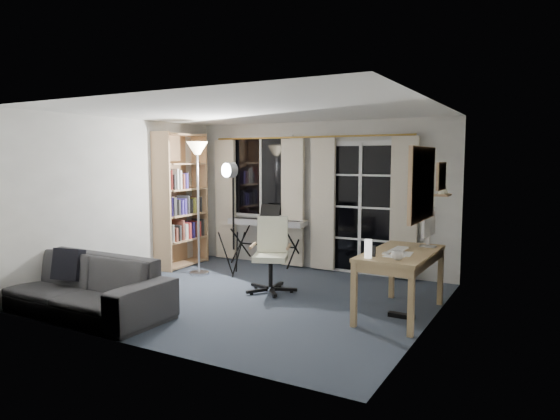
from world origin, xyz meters
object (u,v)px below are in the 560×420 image
object	(u,v)px
torchiere_lamp	(198,168)
mug	(398,254)
keyboard_piano	(267,223)
monitor	(428,224)
sofa	(79,276)
office_chair	(272,247)
desk	(401,259)
studio_light	(230,183)
bookshelf	(179,203)

from	to	relation	value
torchiere_lamp	mug	world-z (taller)	torchiere_lamp
keyboard_piano	mug	distance (m)	3.40
monitor	keyboard_piano	bearing A→B (deg)	161.08
monitor	sofa	size ratio (longest dim) A/B	0.24
office_chair	torchiere_lamp	bearing A→B (deg)	147.71
desk	office_chair	bearing A→B (deg)	173.67
keyboard_piano	studio_light	xyz separation A→B (m)	(-0.17, -0.82, 0.69)
keyboard_piano	desk	distance (m)	3.05
bookshelf	monitor	bearing A→B (deg)	-8.06
keyboard_piano	monitor	world-z (taller)	monitor
torchiere_lamp	studio_light	size ratio (longest dim) A/B	1.16
torchiere_lamp	office_chair	distance (m)	1.83
torchiere_lamp	keyboard_piano	xyz separation A→B (m)	(0.66, 0.98, -0.92)
bookshelf	desk	distance (m)	4.12
torchiere_lamp	office_chair	world-z (taller)	torchiere_lamp
studio_light	mug	distance (m)	3.21
studio_light	monitor	world-z (taller)	studio_light
office_chair	mug	xyz separation A→B (m)	(1.95, -0.74, 0.21)
bookshelf	desk	size ratio (longest dim) A/B	1.59
keyboard_piano	studio_light	world-z (taller)	studio_light
mug	studio_light	bearing A→B (deg)	158.19
bookshelf	studio_light	size ratio (longest dim) A/B	1.25
desk	monitor	xyz separation A→B (m)	(0.20, 0.45, 0.37)
mug	sofa	xyz separation A→B (m)	(-3.39, -1.25, -0.36)
office_chair	bookshelf	bearing A→B (deg)	142.16
office_chair	sofa	size ratio (longest dim) A/B	0.44
torchiere_lamp	keyboard_piano	world-z (taller)	torchiere_lamp
sofa	mug	bearing A→B (deg)	20.79
sofa	studio_light	bearing A→B (deg)	79.56
bookshelf	torchiere_lamp	world-z (taller)	bookshelf
sofa	office_chair	bearing A→B (deg)	54.65
monitor	sofa	distance (m)	4.17
keyboard_piano	desk	bearing A→B (deg)	-31.95
keyboard_piano	desk	size ratio (longest dim) A/B	0.97
torchiere_lamp	keyboard_piano	size ratio (longest dim) A/B	1.52
monitor	office_chair	bearing A→B (deg)	-173.09
studio_light	monitor	xyz separation A→B (m)	(3.02, -0.22, -0.40)
desk	mug	distance (m)	0.53
bookshelf	desk	xyz separation A→B (m)	(4.01, -0.85, -0.41)
studio_light	office_chair	xyz separation A→B (m)	(0.97, -0.43, -0.84)
bookshelf	office_chair	distance (m)	2.29
office_chair	monitor	bearing A→B (deg)	-16.22
torchiere_lamp	desk	size ratio (longest dim) A/B	1.47
torchiere_lamp	studio_light	bearing A→B (deg)	18.28
monitor	mug	size ratio (longest dim) A/B	4.39
studio_light	desk	xyz separation A→B (m)	(2.83, -0.67, -0.78)
studio_light	mug	xyz separation A→B (m)	(2.93, -1.17, -0.63)
monitor	desk	bearing A→B (deg)	-112.49
torchiere_lamp	desk	world-z (taller)	torchiere_lamp
mug	bookshelf	bearing A→B (deg)	161.78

